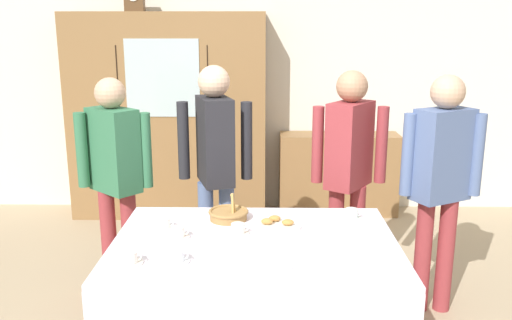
{
  "coord_description": "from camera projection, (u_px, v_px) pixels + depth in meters",
  "views": [
    {
      "loc": [
        0.05,
        -2.97,
        1.89
      ],
      "look_at": [
        0.0,
        0.2,
        1.1
      ],
      "focal_mm": 38.32,
      "sensor_mm": 36.0,
      "label": 1
    }
  ],
  "objects": [
    {
      "name": "person_behind_table_left",
      "position": [
        215.0,
        157.0,
        3.82
      ],
      "size": [
        0.52,
        0.4,
        1.63
      ],
      "color": "slate",
      "rests_on": "ground"
    },
    {
      "name": "back_wall",
      "position": [
        260.0,
        79.0,
        5.58
      ],
      "size": [
        6.4,
        0.1,
        2.7
      ],
      "primitive_type": "cube",
      "color": "silver",
      "rests_on": "ground"
    },
    {
      "name": "tea_cup_near_right",
      "position": [
        177.0,
        257.0,
        2.68
      ],
      "size": [
        0.13,
        0.13,
        0.06
      ],
      "color": "white",
      "rests_on": "dining_table"
    },
    {
      "name": "bread_basket",
      "position": [
        229.0,
        214.0,
        3.27
      ],
      "size": [
        0.24,
        0.24,
        0.16
      ],
      "color": "#9E7542",
      "rests_on": "dining_table"
    },
    {
      "name": "tea_cup_mid_left",
      "position": [
        238.0,
        230.0,
        3.04
      ],
      "size": [
        0.13,
        0.13,
        0.06
      ],
      "color": "white",
      "rests_on": "dining_table"
    },
    {
      "name": "tea_cup_mid_right",
      "position": [
        178.0,
        233.0,
        2.99
      ],
      "size": [
        0.13,
        0.13,
        0.06
      ],
      "color": "white",
      "rests_on": "dining_table"
    },
    {
      "name": "book_stack",
      "position": [
        340.0,
        130.0,
        5.45
      ],
      "size": [
        0.15,
        0.22,
        0.1
      ],
      "color": "#B29333",
      "rests_on": "bookshelf_low"
    },
    {
      "name": "spoon_near_left",
      "position": [
        341.0,
        258.0,
        2.72
      ],
      "size": [
        0.12,
        0.02,
        0.01
      ],
      "color": "silver",
      "rests_on": "dining_table"
    },
    {
      "name": "bookshelf_low",
      "position": [
        338.0,
        174.0,
        5.56
      ],
      "size": [
        1.19,
        0.35,
        0.82
      ],
      "color": "olive",
      "rests_on": "ground"
    },
    {
      "name": "dining_table",
      "position": [
        255.0,
        260.0,
        2.95
      ],
      "size": [
        1.54,
        1.09,
        0.75
      ],
      "color": "olive",
      "rests_on": "ground"
    },
    {
      "name": "spoon_far_right",
      "position": [
        184.0,
        216.0,
        3.32
      ],
      "size": [
        0.12,
        0.02,
        0.01
      ],
      "color": "silver",
      "rests_on": "dining_table"
    },
    {
      "name": "tea_cup_front_edge",
      "position": [
        164.0,
        224.0,
        3.12
      ],
      "size": [
        0.13,
        0.13,
        0.06
      ],
      "color": "white",
      "rests_on": "dining_table"
    },
    {
      "name": "tea_cup_near_left",
      "position": [
        130.0,
        259.0,
        2.66
      ],
      "size": [
        0.13,
        0.13,
        0.06
      ],
      "color": "white",
      "rests_on": "dining_table"
    },
    {
      "name": "person_beside_shelf",
      "position": [
        349.0,
        161.0,
        3.79
      ],
      "size": [
        0.52,
        0.41,
        1.59
      ],
      "color": "#933338",
      "rests_on": "ground"
    },
    {
      "name": "person_behind_table_right",
      "position": [
        441.0,
        173.0,
        3.5
      ],
      "size": [
        0.52,
        0.35,
        1.59
      ],
      "color": "#933338",
      "rests_on": "ground"
    },
    {
      "name": "spoon_back_edge",
      "position": [
        285.0,
        268.0,
        2.62
      ],
      "size": [
        0.12,
        0.02,
        0.01
      ],
      "color": "silver",
      "rests_on": "dining_table"
    },
    {
      "name": "tea_cup_far_left",
      "position": [
        352.0,
        214.0,
        3.28
      ],
      "size": [
        0.13,
        0.13,
        0.06
      ],
      "color": "silver",
      "rests_on": "dining_table"
    },
    {
      "name": "pastry_plate",
      "position": [
        277.0,
        224.0,
        3.16
      ],
      "size": [
        0.28,
        0.28,
        0.05
      ],
      "color": "white",
      "rests_on": "dining_table"
    },
    {
      "name": "person_near_right_end",
      "position": [
        115.0,
        167.0,
        3.76
      ],
      "size": [
        0.52,
        0.39,
        1.55
      ],
      "color": "#933338",
      "rests_on": "ground"
    },
    {
      "name": "wall_cabinet",
      "position": [
        168.0,
        117.0,
        5.39
      ],
      "size": [
        1.92,
        0.46,
        2.01
      ],
      "color": "olive",
      "rests_on": "ground"
    }
  ]
}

